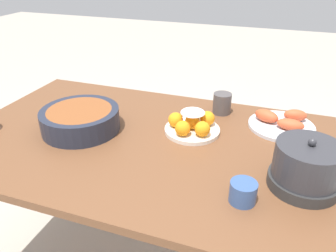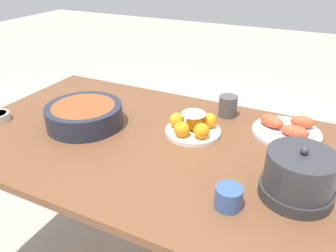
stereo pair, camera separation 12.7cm
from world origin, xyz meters
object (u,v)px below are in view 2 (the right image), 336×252
at_px(seafood_platter, 287,129).
at_px(cup_far, 228,197).
at_px(serving_bowl, 84,115).
at_px(cake_plate, 193,125).
at_px(dining_table, 144,157).
at_px(warming_pot, 299,176).
at_px(cup_near, 228,106).

height_order(seafood_platter, cup_far, cup_far).
relative_size(serving_bowl, seafood_platter, 1.17).
bearing_deg(cup_far, cake_plate, -54.53).
height_order(dining_table, warming_pot, warming_pot).
relative_size(dining_table, seafood_platter, 5.45).
bearing_deg(warming_pot, seafood_platter, -78.49).
bearing_deg(serving_bowl, cup_near, -145.84).
height_order(serving_bowl, cup_far, serving_bowl).
bearing_deg(seafood_platter, cake_plate, 25.59).
distance_m(dining_table, cake_plate, 0.24).
height_order(serving_bowl, seafood_platter, serving_bowl).
bearing_deg(cup_far, serving_bowl, -17.92).
height_order(serving_bowl, warming_pot, warming_pot).
bearing_deg(cup_far, warming_pot, -141.60).
distance_m(cake_plate, cup_near, 0.23).
xyz_separation_m(cake_plate, serving_bowl, (0.43, 0.13, 0.01)).
distance_m(serving_bowl, warming_pot, 0.85).
height_order(cake_plate, seafood_platter, cake_plate).
relative_size(serving_bowl, cup_near, 3.40).
distance_m(seafood_platter, cup_near, 0.27).
bearing_deg(warming_pot, cake_plate, -27.81).
bearing_deg(cup_far, dining_table, -29.77).
height_order(cake_plate, cup_near, cake_plate).
height_order(dining_table, cup_near, cup_near).
bearing_deg(dining_table, serving_bowl, 3.83).
bearing_deg(cup_near, cake_plate, 70.32).
height_order(serving_bowl, cup_near, cup_near).
bearing_deg(dining_table, warming_pot, 169.62).
relative_size(seafood_platter, cup_near, 2.90).
bearing_deg(serving_bowl, cake_plate, -163.19).
height_order(cake_plate, warming_pot, warming_pot).
distance_m(dining_table, serving_bowl, 0.30).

